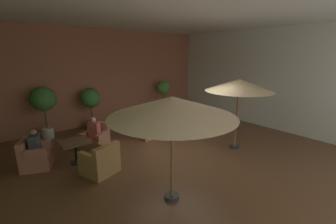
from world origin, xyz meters
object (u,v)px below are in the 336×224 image
object	(u,v)px
cafe_table_front_left	(166,118)
armchair_front_left_east	(145,129)
cafe_table_front_right	(75,146)
armchair_front_right_south	(35,157)
armchair_front_right_north	(101,162)
potted_tree_mid_right	(44,102)
potted_tree_mid_left	(164,92)
patron_blue_shirt	(146,119)
patio_umbrella_tall_red	(172,107)
armchair_front_right_east	(96,140)
patio_umbrella_center_beige	(239,85)
iced_drink_cup	(166,113)
patron_by_window	(35,143)
patron_with_friend	(94,129)
armchair_front_left_north	(181,117)
potted_tree_left_corner	(91,102)

from	to	relation	value
cafe_table_front_left	armchair_front_left_east	bearing A→B (deg)	-171.31
cafe_table_front_left	armchair_front_left_east	distance (m)	1.17
cafe_table_front_right	armchair_front_right_south	xyz separation A→B (m)	(-0.96, 0.40, -0.21)
armchair_front_right_north	potted_tree_mid_right	size ratio (longest dim) A/B	0.51
potted_tree_mid_left	patron_blue_shirt	distance (m)	3.24
patio_umbrella_tall_red	potted_tree_mid_left	bearing A→B (deg)	54.13
armchair_front_right_east	patron_blue_shirt	distance (m)	1.92
patio_umbrella_center_beige	cafe_table_front_right	bearing A→B (deg)	153.95
iced_drink_cup	patron_blue_shirt	bearing A→B (deg)	-166.18
patron_by_window	iced_drink_cup	xyz separation A→B (m)	(4.82, 0.38, -0.03)
patron_with_friend	armchair_front_left_east	bearing A→B (deg)	-4.54
armchair_front_left_east	armchair_front_right_south	size ratio (longest dim) A/B	0.98
cafe_table_front_right	potted_tree_mid_right	bearing A→B (deg)	94.62
armchair_front_left_north	patron_by_window	xyz separation A→B (m)	(-5.83, -0.59, 0.43)
cafe_table_front_left	potted_tree_left_corner	distance (m)	3.16
armchair_front_right_north	armchair_front_right_east	size ratio (longest dim) A/B	0.94
potted_tree_left_corner	potted_tree_mid_left	size ratio (longest dim) A/B	0.98
armchair_front_left_north	armchair_front_left_east	bearing A→B (deg)	-167.30
potted_tree_mid_left	patron_by_window	distance (m)	6.45
patron_blue_shirt	patron_with_friend	bearing A→B (deg)	175.75
cafe_table_front_left	cafe_table_front_right	world-z (taller)	same
patio_umbrella_center_beige	armchair_front_right_north	bearing A→B (deg)	163.99
potted_tree_mid_left	patron_blue_shirt	world-z (taller)	potted_tree_mid_left
patron_by_window	patron_with_friend	size ratio (longest dim) A/B	1.01
armchair_front_right_east	patio_umbrella_tall_red	bearing A→B (deg)	-85.70
armchair_front_right_east	armchair_front_right_south	bearing A→B (deg)	-172.25
patron_with_friend	potted_tree_mid_right	bearing A→B (deg)	116.29
patron_with_friend	potted_tree_left_corner	bearing A→B (deg)	71.59
patron_blue_shirt	patron_by_window	bearing A→B (deg)	-178.62
armchair_front_right_north	patron_by_window	size ratio (longest dim) A/B	1.44
cafe_table_front_right	potted_tree_left_corner	xyz separation A→B (m)	(1.48, 2.68, 0.64)
cafe_table_front_right	armchair_front_right_north	size ratio (longest dim) A/B	0.79
potted_tree_left_corner	patron_by_window	xyz separation A→B (m)	(-2.41, -2.30, -0.43)
patio_umbrella_tall_red	armchair_front_right_east	bearing A→B (deg)	94.30
armchair_front_left_east	armchair_front_right_south	xyz separation A→B (m)	(-3.62, -0.07, -0.02)
potted_tree_mid_right	potted_tree_left_corner	bearing A→B (deg)	0.96
potted_tree_mid_right	cafe_table_front_right	bearing A→B (deg)	-85.38
patio_umbrella_center_beige	cafe_table_front_left	bearing A→B (deg)	103.41
potted_tree_mid_right	patron_with_friend	world-z (taller)	potted_tree_mid_right
armchair_front_left_east	armchair_front_right_east	size ratio (longest dim) A/B	0.89
cafe_table_front_left	armchair_front_left_east	xyz separation A→B (m)	(-1.14, -0.17, -0.18)
cafe_table_front_left	patron_with_friend	bearing A→B (deg)	-179.50
potted_tree_mid_left	potted_tree_mid_right	distance (m)	5.34
armchair_front_right_east	armchair_front_right_south	distance (m)	1.81
patron_blue_shirt	armchair_front_left_north	bearing A→B (deg)	12.77
armchair_front_left_north	armchair_front_right_south	size ratio (longest dim) A/B	1.06
cafe_table_front_left	patron_by_window	bearing A→B (deg)	-176.91
potted_tree_left_corner	iced_drink_cup	distance (m)	3.12
armchair_front_right_east	patron_with_friend	xyz separation A→B (m)	(-0.04, -0.03, 0.40)
armchair_front_right_north	patron_by_window	xyz separation A→B (m)	(-1.25, 1.38, 0.42)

